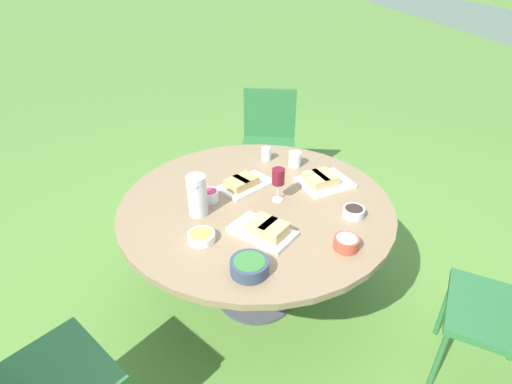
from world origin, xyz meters
name	(u,v)px	position (x,y,z in m)	size (l,w,h in m)	color
ground_plane	(256,294)	(0.00, 0.00, 0.00)	(40.00, 40.00, 0.00)	#5B8C38
dining_table	(256,214)	(0.00, 0.00, 0.62)	(1.48, 1.48, 0.70)	#4C4C51
chair_far_back	(269,135)	(-1.28, 0.26, 0.52)	(0.50, 0.52, 0.89)	#2D6B38
water_pitcher	(197,195)	(0.08, -0.31, 0.81)	(0.11, 0.10, 0.22)	silver
wine_glass	(278,177)	(0.00, 0.12, 0.84)	(0.07, 0.07, 0.19)	silver
platter_bread_main	(265,230)	(0.30, 0.01, 0.73)	(0.34, 0.35, 0.08)	white
platter_charcuterie	(244,184)	(-0.15, -0.05, 0.73)	(0.32, 0.35, 0.07)	white
platter_sandwich_side	(322,180)	(-0.13, 0.40, 0.73)	(0.31, 0.35, 0.07)	white
bowl_fries	(201,236)	(0.30, -0.29, 0.72)	(0.13, 0.13, 0.04)	white
bowl_salad	(249,266)	(0.55, -0.09, 0.74)	(0.17, 0.17, 0.06)	#334256
bowl_olives	(354,212)	(0.20, 0.48, 0.73)	(0.11, 0.11, 0.05)	silver
bowl_dip_red	(209,195)	(-0.04, -0.25, 0.74)	(0.10, 0.10, 0.06)	white
bowl_dip_cream	(346,243)	(0.44, 0.36, 0.73)	(0.11, 0.11, 0.06)	#B74733
cup_water_near	(295,159)	(-0.38, 0.29, 0.75)	(0.08, 0.08, 0.09)	silver
cup_water_far	(266,154)	(-0.49, 0.13, 0.75)	(0.06, 0.06, 0.09)	silver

